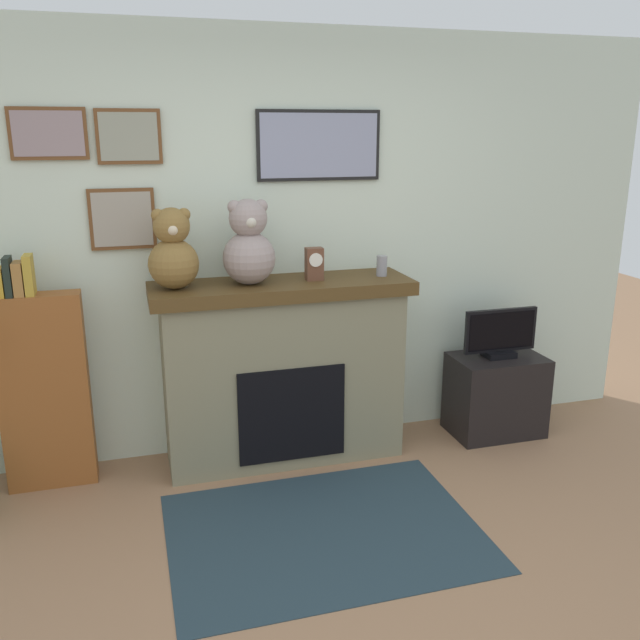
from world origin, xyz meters
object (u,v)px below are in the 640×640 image
object	(u,v)px
television	(500,335)
candle_jar	(382,266)
bookshelf	(43,386)
mantel_clock	(314,264)
fireplace	(283,370)
tv_stand	(496,395)
teddy_bear_grey	(173,253)
teddy_bear_tan	(249,246)

from	to	relation	value
television	candle_jar	xyz separation A→B (m)	(-0.83, 0.06, 0.50)
bookshelf	mantel_clock	distance (m)	1.70
fireplace	television	size ratio (longest dim) A/B	3.05
television	candle_jar	world-z (taller)	candle_jar
tv_stand	teddy_bear_grey	xyz separation A→B (m)	(-2.08, 0.05, 1.07)
bookshelf	television	xyz separation A→B (m)	(2.85, -0.10, 0.09)
tv_stand	television	size ratio (longest dim) A/B	1.18
bookshelf	tv_stand	xyz separation A→B (m)	(2.85, -0.10, -0.33)
teddy_bear_grey	tv_stand	bearing A→B (deg)	-1.49
fireplace	teddy_bear_tan	xyz separation A→B (m)	(-0.19, -0.02, 0.78)
television	teddy_bear_grey	distance (m)	2.18
mantel_clock	teddy_bear_tan	size ratio (longest dim) A/B	0.39
teddy_bear_grey	television	bearing A→B (deg)	-1.53
bookshelf	fireplace	bearing A→B (deg)	-1.13
candle_jar	mantel_clock	size ratio (longest dim) A/B	0.64
fireplace	candle_jar	distance (m)	0.89
tv_stand	teddy_bear_tan	xyz separation A→B (m)	(-1.65, 0.05, 1.08)
candle_jar	mantel_clock	world-z (taller)	mantel_clock
mantel_clock	teddy_bear_grey	distance (m)	0.83
tv_stand	teddy_bear_grey	size ratio (longest dim) A/B	1.32
tv_stand	mantel_clock	bearing A→B (deg)	177.56
bookshelf	mantel_clock	xyz separation A→B (m)	(1.58, -0.05, 0.63)
bookshelf	teddy_bear_tan	world-z (taller)	teddy_bear_tan
bookshelf	candle_jar	xyz separation A→B (m)	(2.02, -0.05, 0.59)
fireplace	teddy_bear_tan	world-z (taller)	teddy_bear_tan
teddy_bear_grey	teddy_bear_tan	size ratio (longest dim) A/B	0.93
candle_jar	teddy_bear_grey	world-z (taller)	teddy_bear_grey
fireplace	bookshelf	size ratio (longest dim) A/B	1.15
television	teddy_bear_tan	world-z (taller)	teddy_bear_tan
bookshelf	teddy_bear_tan	distance (m)	1.41
candle_jar	teddy_bear_grey	distance (m)	1.26
candle_jar	teddy_bear_tan	world-z (taller)	teddy_bear_tan
teddy_bear_grey	teddy_bear_tan	bearing A→B (deg)	-0.01
candle_jar	teddy_bear_grey	size ratio (longest dim) A/B	0.27
mantel_clock	teddy_bear_grey	size ratio (longest dim) A/B	0.43
fireplace	television	bearing A→B (deg)	-2.90
mantel_clock	teddy_bear_grey	bearing A→B (deg)	179.97
fireplace	mantel_clock	size ratio (longest dim) A/B	7.99
teddy_bear_grey	teddy_bear_tan	distance (m)	0.43
tv_stand	teddy_bear_grey	bearing A→B (deg)	178.51
tv_stand	television	bearing A→B (deg)	-90.00
television	mantel_clock	bearing A→B (deg)	177.50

